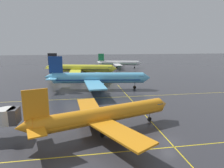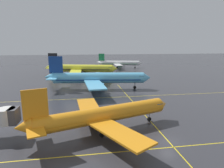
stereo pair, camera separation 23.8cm
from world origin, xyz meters
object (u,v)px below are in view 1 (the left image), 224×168
airliner_second_row (97,78)px  airliner_third_row (80,68)px  airliner_front_gate (103,115)px  airliner_far_left_stand (118,63)px

airliner_second_row → airliner_third_row: (-6.52, 32.77, -0.12)m
airliner_second_row → airliner_third_row: 33.42m
airliner_front_gate → airliner_second_row: 37.28m
airliner_front_gate → airliner_third_row: 70.15m
airliner_front_gate → airliner_third_row: airliner_third_row is taller
airliner_second_row → airliner_front_gate: bearing=-93.0°
airliner_front_gate → airliner_third_row: bearing=93.8°
airliner_far_left_stand → airliner_third_row: bearing=-130.4°
airliner_front_gate → airliner_far_left_stand: bearing=77.2°
airliner_second_row → airliner_third_row: airliner_second_row is taller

